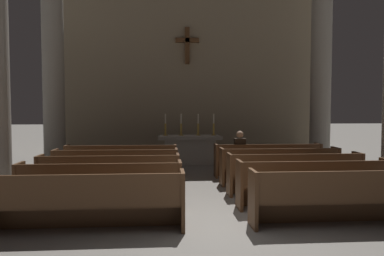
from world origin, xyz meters
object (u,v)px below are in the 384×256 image
Objects in this scene: pew_left_row_2 at (101,187)px; column_right_second at (321,59)px; candlestick_inner_left at (181,128)px; pew_left_row_5 at (122,162)px; pew_left_row_4 at (116,168)px; pew_right_row_3 at (295,174)px; altar at (190,149)px; pew_left_row_1 at (88,202)px; pew_right_row_2 at (315,184)px; lone_worshipper at (239,153)px; pew_right_row_4 at (280,166)px; pew_right_row_1 at (342,197)px; candlestick_inner_right at (198,128)px; pew_left_row_3 at (110,176)px; candlestick_outer_left at (165,128)px; column_left_second at (53,56)px; candlestick_outer_right at (214,128)px; pew_right_row_5 at (268,160)px.

pew_left_row_2 is 0.41× the size of column_right_second.
pew_left_row_5 is at bearing -124.92° from candlestick_inner_left.
pew_left_row_4 is 1.00× the size of pew_right_row_3.
pew_left_row_2 is at bearing -109.52° from altar.
pew_left_row_1 is 3.31m from pew_left_row_4.
lone_worshipper is at bearing 103.77° from pew_right_row_2.
pew_right_row_1 is at bearing -90.00° from pew_right_row_4.
pew_left_row_5 is at bearing -133.06° from candlestick_inner_right.
candlestick_outer_left reaches higher than pew_left_row_3.
pew_left_row_5 is 5.30m from pew_right_row_2.
pew_left_row_3 is at bearing 151.98° from pew_right_row_1.
pew_left_row_1 is 7.21m from candlestick_inner_left.
candlestick_outer_left is at bearing 8.16° from column_left_second.
altar is at bearing 0.00° from candlestick_outer_left.
candlestick_outer_right is 2.59m from lone_worshipper.
pew_left_row_5 is 4.01× the size of candlestick_outer_left.
column_right_second reaches higher than pew_right_row_3.
column_right_second is (2.40, 5.33, 3.18)m from pew_right_row_2.
pew_left_row_5 is 4.01× the size of candlestick_outer_right.
altar is at bearing 173.37° from column_right_second.
pew_right_row_1 is 1.38× the size of altar.
candlestick_outer_right is (2.92, 6.95, 0.78)m from pew_left_row_1.
pew_left_row_5 is 1.38× the size of altar.
pew_left_row_2 is at bearing -90.00° from pew_left_row_4.
pew_right_row_4 is 2.31× the size of lone_worshipper.
candlestick_inner_right reaches higher than pew_right_row_4.
column_left_second is at bearing 114.29° from pew_left_row_2.
column_right_second is at bearing 25.48° from pew_left_row_4.
candlestick_inner_right is at bearing 0.00° from candlestick_inner_left.
column_left_second is at bearing 139.98° from pew_left_row_5.
candlestick_inner_left is at bearing 73.14° from pew_left_row_2.
pew_right_row_3 is 4.01× the size of candlestick_inner_left.
candlestick_inner_right is (2.37, 2.54, 0.78)m from pew_left_row_5.
column_right_second is at bearing -7.10° from candlestick_inner_right.
pew_right_row_2 is 1.38× the size of altar.
pew_right_row_2 is at bearing -73.14° from candlestick_inner_right.
pew_right_row_1 is at bearing -14.90° from pew_left_row_2.
altar reaches higher than pew_left_row_2.
candlestick_outer_left is at bearing 116.56° from pew_right_row_2.
pew_left_row_2 is 4.14m from pew_right_row_2.
pew_left_row_4 and pew_right_row_1 have the same top height.
pew_left_row_1 is at bearing -90.00° from pew_left_row_2.
pew_right_row_5 is (4.14, 0.00, 0.00)m from pew_left_row_5.
pew_right_row_1 is at bearing 0.00° from pew_left_row_1.
pew_right_row_5 is 7.55m from column_left_second.
candlestick_inner_left is at bearing 69.51° from pew_left_row_3.
altar is at bearing 0.00° from candlestick_inner_left.
lone_worshipper reaches higher than pew_right_row_2.
altar reaches higher than pew_right_row_4.
candlestick_outer_right reaches higher than pew_left_row_1.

